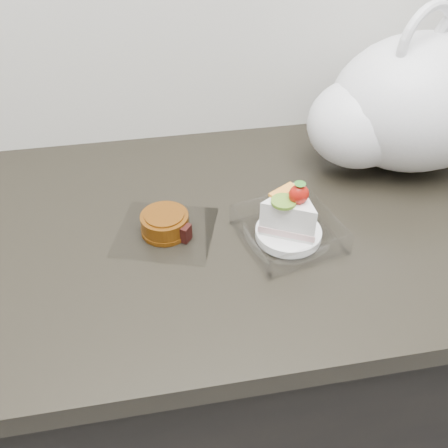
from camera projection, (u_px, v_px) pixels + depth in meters
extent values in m
cube|color=black|center=(230.00, 372.00, 1.18)|extent=(2.00, 0.60, 0.86)
cube|color=black|center=(231.00, 228.00, 0.89)|extent=(2.04, 0.64, 0.04)
cube|color=white|center=(288.00, 237.00, 0.84)|extent=(0.18, 0.18, 0.00)
cylinder|color=white|center=(288.00, 233.00, 0.84)|extent=(0.11, 0.11, 0.02)
ellipsoid|color=red|center=(299.00, 194.00, 0.77)|extent=(0.03, 0.03, 0.03)
cone|color=#2D7223|center=(300.00, 186.00, 0.76)|extent=(0.02, 0.02, 0.01)
cylinder|color=olive|center=(284.00, 202.00, 0.78)|extent=(0.04, 0.04, 0.01)
cube|color=orange|center=(283.00, 191.00, 0.80)|extent=(0.05, 0.04, 0.01)
cube|color=white|center=(166.00, 231.00, 0.86)|extent=(0.20, 0.19, 0.00)
cylinder|color=#5E320B|center=(165.00, 223.00, 0.84)|extent=(0.09, 0.09, 0.03)
cylinder|color=#5E320B|center=(166.00, 229.00, 0.85)|extent=(0.10, 0.10, 0.01)
cylinder|color=#5E320B|center=(164.00, 215.00, 0.83)|extent=(0.08, 0.08, 0.00)
cube|color=black|center=(183.00, 232.00, 0.83)|extent=(0.03, 0.03, 0.03)
ellipsoid|color=white|center=(419.00, 103.00, 0.94)|extent=(0.40, 0.35, 0.26)
ellipsoid|color=white|center=(360.00, 123.00, 0.94)|extent=(0.24, 0.22, 0.17)
torus|color=white|center=(426.00, 42.00, 0.86)|extent=(0.14, 0.07, 0.14)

